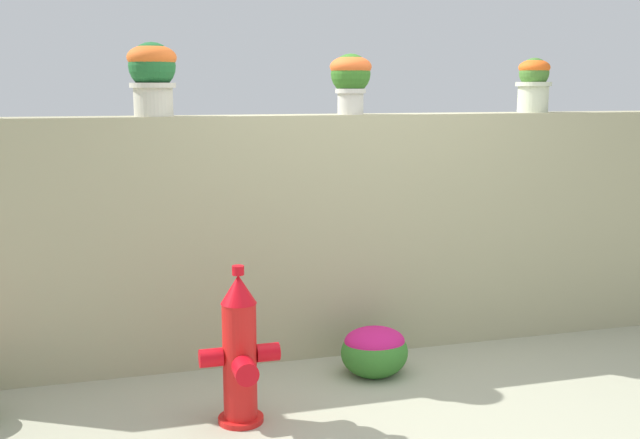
% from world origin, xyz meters
% --- Properties ---
extents(ground_plane, '(24.00, 24.00, 0.00)m').
position_xyz_m(ground_plane, '(0.00, 0.00, 0.00)').
color(ground_plane, '#9F9F87').
extents(stone_wall, '(5.98, 0.28, 1.64)m').
position_xyz_m(stone_wall, '(0.00, 1.11, 0.82)').
color(stone_wall, tan).
rests_on(stone_wall, ground).
extents(potted_plant_1, '(0.30, 0.30, 0.45)m').
position_xyz_m(potted_plant_1, '(-1.31, 1.10, 1.91)').
color(potted_plant_1, beige).
rests_on(potted_plant_1, stone_wall).
extents(potted_plant_2, '(0.28, 0.28, 0.40)m').
position_xyz_m(potted_plant_2, '(-0.03, 1.08, 1.89)').
color(potted_plant_2, beige).
rests_on(potted_plant_2, stone_wall).
extents(potted_plant_3, '(0.26, 0.26, 0.39)m').
position_xyz_m(potted_plant_3, '(1.37, 1.13, 1.86)').
color(potted_plant_3, beige).
rests_on(potted_plant_3, stone_wall).
extents(fire_hydrant, '(0.44, 0.36, 0.88)m').
position_xyz_m(fire_hydrant, '(-0.97, 0.12, 0.40)').
color(fire_hydrant, red).
rests_on(fire_hydrant, ground).
extents(flower_bush_left, '(0.43, 0.39, 0.33)m').
position_xyz_m(flower_bush_left, '(-0.02, 0.59, 0.17)').
color(flower_bush_left, '#35782A').
rests_on(flower_bush_left, ground).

